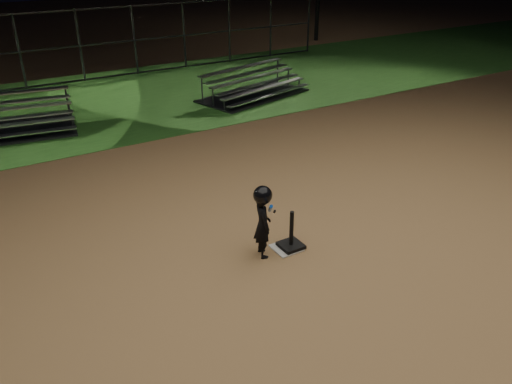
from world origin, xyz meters
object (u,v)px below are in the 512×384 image
home_plate (286,248)px  batting_tee (291,241)px  child_batter (263,220)px  bleacher_right (254,91)px

home_plate → batting_tee: batting_tee is taller
home_plate → child_batter: bearing=172.6°
child_batter → bleacher_right: bearing=-17.1°
home_plate → batting_tee: bearing=-18.6°
batting_tee → child_batter: child_batter is taller
child_batter → batting_tee: bearing=-86.1°
home_plate → bleacher_right: bearing=62.5°
batting_tee → bleacher_right: 9.12m
home_plate → child_batter: (-0.45, 0.06, 0.66)m
child_batter → bleacher_right: 9.31m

